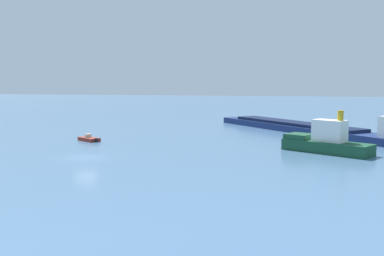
{
  "coord_description": "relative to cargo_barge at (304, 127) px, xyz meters",
  "views": [
    {
      "loc": [
        21.85,
        -46.46,
        8.73
      ],
      "look_at": [
        7.62,
        22.03,
        1.2
      ],
      "focal_mm": 41.92,
      "sensor_mm": 36.0,
      "label": 1
    }
  ],
  "objects": [
    {
      "name": "ground_plane",
      "position": [
        -25.11,
        -29.74,
        -0.86
      ],
      "size": [
        400.0,
        400.0,
        0.0
      ],
      "primitive_type": "plane",
      "color": "#476B8E"
    },
    {
      "name": "cargo_barge",
      "position": [
        0.0,
        0.0,
        0.0
      ],
      "size": [
        29.75,
        33.82,
        5.69
      ],
      "color": "navy",
      "rests_on": "ground"
    },
    {
      "name": "tugboat",
      "position": [
        1.64,
        -20.56,
        0.48
      ],
      "size": [
        10.77,
        8.47,
        5.18
      ],
      "color": "#19472D",
      "rests_on": "ground"
    },
    {
      "name": "fishing_skiff",
      "position": [
        -30.76,
        -16.68,
        -0.58
      ],
      "size": [
        3.91,
        3.4,
        0.99
      ],
      "color": "maroon",
      "rests_on": "ground"
    }
  ]
}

